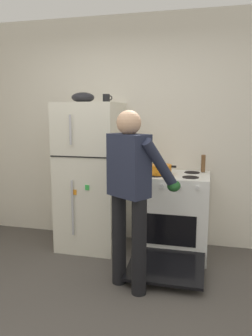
{
  "coord_description": "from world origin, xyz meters",
  "views": [
    {
      "loc": [
        0.93,
        -2.03,
        1.58
      ],
      "look_at": [
        0.09,
        1.32,
        1.0
      ],
      "focal_mm": 35.51,
      "sensor_mm": 36.0,
      "label": 1
    }
  ],
  "objects": [
    {
      "name": "coffee_mug",
      "position": [
        -0.21,
        1.62,
        1.73
      ],
      "size": [
        0.11,
        0.08,
        0.1
      ],
      "color": "black",
      "rests_on": "refrigerator"
    },
    {
      "name": "red_pot",
      "position": [
        0.42,
        1.52,
        0.97
      ],
      "size": [
        0.36,
        0.26,
        0.1
      ],
      "color": "orange",
      "rests_on": "stove_range"
    },
    {
      "name": "pepper_mill",
      "position": [
        0.88,
        1.77,
        1.01
      ],
      "size": [
        0.05,
        0.05,
        0.19
      ],
      "primitive_type": "cylinder",
      "color": "brown",
      "rests_on": "stove_range"
    },
    {
      "name": "kitchen_wall_back",
      "position": [
        0.0,
        1.95,
        1.35
      ],
      "size": [
        6.0,
        0.1,
        2.7
      ],
      "primitive_type": "cube",
      "color": "silver",
      "rests_on": "ground"
    },
    {
      "name": "ground",
      "position": [
        0.0,
        0.0,
        0.0
      ],
      "size": [
        8.0,
        8.0,
        0.0
      ],
      "primitive_type": "plane",
      "color": "#4C4742"
    },
    {
      "name": "stove_range",
      "position": [
        0.58,
        1.55,
        0.45
      ],
      "size": [
        0.76,
        1.22,
        0.92
      ],
      "color": "white",
      "rests_on": "ground"
    },
    {
      "name": "refrigerator",
      "position": [
        -0.39,
        1.57,
        0.84
      ],
      "size": [
        0.68,
        0.72,
        1.69
      ],
      "color": "silver",
      "rests_on": "ground"
    },
    {
      "name": "person_cook",
      "position": [
        0.29,
        0.73,
        0.95
      ],
      "size": [
        0.65,
        0.69,
        1.6
      ],
      "color": "black",
      "rests_on": "ground"
    },
    {
      "name": "mixing_bowl",
      "position": [
        -0.47,
        1.57,
        1.75
      ],
      "size": [
        0.26,
        0.26,
        0.12
      ],
      "primitive_type": "ellipsoid",
      "color": "black",
      "rests_on": "refrigerator"
    }
  ]
}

